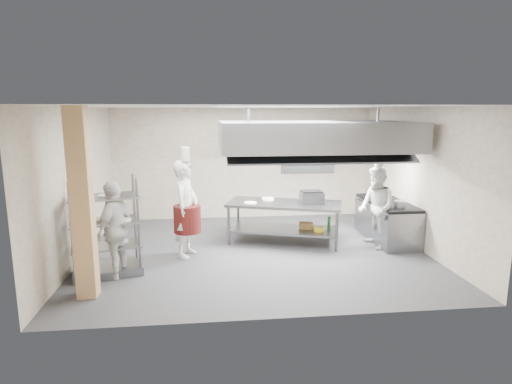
{
  "coord_description": "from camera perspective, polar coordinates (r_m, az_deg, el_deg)",
  "views": [
    {
      "loc": [
        -0.96,
        -8.59,
        2.92
      ],
      "look_at": [
        0.04,
        0.2,
        1.24
      ],
      "focal_mm": 30.0,
      "sensor_mm": 36.0,
      "label": 1
    }
  ],
  "objects": [
    {
      "name": "chef_line",
      "position": [
        9.5,
        15.73,
        -2.03
      ],
      "size": [
        0.73,
        0.9,
        1.76
      ],
      "primitive_type": "imported",
      "rotation": [
        0.0,
        0.0,
        -1.49
      ],
      "color": "white",
      "rests_on": "floor"
    },
    {
      "name": "island_undershelf",
      "position": [
        9.68,
        3.76,
        -4.94
      ],
      "size": [
        2.48,
        1.6,
        0.04
      ],
      "primitive_type": "cube",
      "rotation": [
        0.0,
        0.0,
        -0.31
      ],
      "color": "slate",
      "rests_on": "island"
    },
    {
      "name": "range_top",
      "position": [
        10.15,
        17.15,
        -1.36
      ],
      "size": [
        0.78,
        1.96,
        0.06
      ],
      "primitive_type": "cube",
      "color": "black",
      "rests_on": "cooking_range"
    },
    {
      "name": "island_worktop",
      "position": [
        9.54,
        3.8,
        -1.59
      ],
      "size": [
        2.7,
        1.76,
        0.06
      ],
      "primitive_type": "cube",
      "rotation": [
        0.0,
        0.0,
        -0.31
      ],
      "color": "gray",
      "rests_on": "island"
    },
    {
      "name": "hood_strip_a",
      "position": [
        9.13,
        2.15,
        5.49
      ],
      "size": [
        1.6,
        0.12,
        0.04
      ],
      "primitive_type": "cube",
      "color": "white",
      "rests_on": "exhaust_hood"
    },
    {
      "name": "ceiling",
      "position": [
        8.64,
        -0.08,
        11.31
      ],
      "size": [
        7.0,
        7.0,
        0.0
      ],
      "primitive_type": "plane",
      "rotation": [
        3.14,
        0.0,
        0.0
      ],
      "color": "silver",
      "rests_on": "wall_back"
    },
    {
      "name": "exhaust_hood",
      "position": [
        9.28,
        7.71,
        7.47
      ],
      "size": [
        4.0,
        2.5,
        0.6
      ],
      "primitive_type": "cube",
      "color": "gray",
      "rests_on": "ceiling"
    },
    {
      "name": "pass_rack",
      "position": [
        8.09,
        -19.44,
        -4.39
      ],
      "size": [
        1.32,
        0.98,
        1.78
      ],
      "primitive_type": null,
      "rotation": [
        0.0,
        0.0,
        0.27
      ],
      "color": "slate",
      "rests_on": "floor"
    },
    {
      "name": "wall_back",
      "position": [
        11.71,
        -1.71,
        3.81
      ],
      "size": [
        7.0,
        0.0,
        7.0
      ],
      "primitive_type": "plane",
      "rotation": [
        1.57,
        0.0,
        0.0
      ],
      "color": "gray",
      "rests_on": "ground"
    },
    {
      "name": "wall_left",
      "position": [
        9.07,
        -22.64,
        0.93
      ],
      "size": [
        0.0,
        6.0,
        6.0
      ],
      "primitive_type": "plane",
      "rotation": [
        1.57,
        0.0,
        1.57
      ],
      "color": "gray",
      "rests_on": "ground"
    },
    {
      "name": "chef_head",
      "position": [
        8.72,
        -9.34,
        -2.23
      ],
      "size": [
        0.67,
        0.83,
        1.96
      ],
      "primitive_type": "imported",
      "rotation": [
        0.0,
        0.0,
        1.24
      ],
      "color": "silver",
      "rests_on": "floor"
    },
    {
      "name": "chef_plating",
      "position": [
        7.92,
        -18.24,
        -4.76
      ],
      "size": [
        0.75,
        1.1,
        1.74
      ],
      "primitive_type": "imported",
      "rotation": [
        0.0,
        0.0,
        -1.92
      ],
      "color": "silver",
      "rests_on": "floor"
    },
    {
      "name": "plate_stack",
      "position": [
        8.18,
        -19.3,
        -6.55
      ],
      "size": [
        0.28,
        0.28,
        0.05
      ],
      "primitive_type": "cylinder",
      "color": "white",
      "rests_on": "pass_rack"
    },
    {
      "name": "wicker_basket",
      "position": [
        9.69,
        6.71,
        -4.45
      ],
      "size": [
        0.36,
        0.29,
        0.14
      ],
      "primitive_type": "cube",
      "rotation": [
        0.0,
        0.0,
        -0.27
      ],
      "color": "olive",
      "rests_on": "island_undershelf"
    },
    {
      "name": "column",
      "position": [
        7.11,
        -22.17,
        -1.56
      ],
      "size": [
        0.3,
        0.3,
        3.0
      ],
      "primitive_type": "cube",
      "color": "tan",
      "rests_on": "floor"
    },
    {
      "name": "floor",
      "position": [
        9.12,
        -0.08,
        -7.9
      ],
      "size": [
        7.0,
        7.0,
        0.0
      ],
      "primitive_type": "plane",
      "color": "#2B2B2D",
      "rests_on": "ground"
    },
    {
      "name": "wall_right",
      "position": [
        9.78,
        20.77,
        1.72
      ],
      "size": [
        0.0,
        6.0,
        6.0
      ],
      "primitive_type": "plane",
      "rotation": [
        1.57,
        0.0,
        -1.57
      ],
      "color": "gray",
      "rests_on": "ground"
    },
    {
      "name": "wall_shelf",
      "position": [
        11.84,
        7.09,
        3.81
      ],
      "size": [
        1.5,
        0.28,
        0.04
      ],
      "primitive_type": "cube",
      "color": "gray",
      "rests_on": "wall_back"
    },
    {
      "name": "cooking_range",
      "position": [
        10.25,
        17.01,
        -3.82
      ],
      "size": [
        0.8,
        2.0,
        0.84
      ],
      "primitive_type": "cube",
      "color": "slate",
      "rests_on": "floor"
    },
    {
      "name": "hood_strip_b",
      "position": [
        9.56,
        12.92,
        5.47
      ],
      "size": [
        1.6,
        0.12,
        0.04
      ],
      "primitive_type": "cube",
      "color": "white",
      "rests_on": "exhaust_hood"
    },
    {
      "name": "griddle",
      "position": [
        9.56,
        7.43,
        -0.7
      ],
      "size": [
        0.5,
        0.4,
        0.24
      ],
      "primitive_type": "cube",
      "rotation": [
        0.0,
        0.0,
        -0.02
      ],
      "color": "gray",
      "rests_on": "island_worktop"
    },
    {
      "name": "island",
      "position": [
        9.64,
        3.77,
        -4.05
      ],
      "size": [
        2.7,
        1.76,
        0.91
      ],
      "primitive_type": null,
      "rotation": [
        0.0,
        0.0,
        -0.31
      ],
      "color": "gray",
      "rests_on": "floor"
    },
    {
      "name": "stockpot",
      "position": [
        10.03,
        16.5,
        -0.78
      ],
      "size": [
        0.25,
        0.25,
        0.17
      ],
      "primitive_type": "cylinder",
      "color": "gray",
      "rests_on": "range_top"
    }
  ]
}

